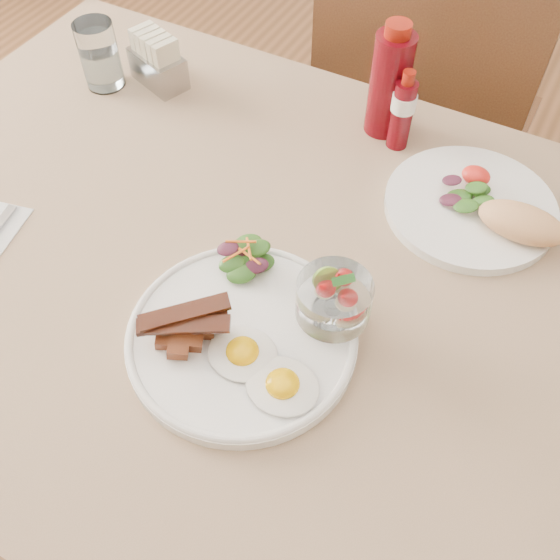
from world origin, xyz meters
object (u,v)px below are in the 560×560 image
(chair_far, at_px, (420,126))
(water_glass, at_px, (100,59))
(hot_sauce_bottle, at_px, (402,111))
(sugar_caddy, at_px, (157,62))
(fruit_cup, at_px, (334,299))
(second_plate, at_px, (483,209))
(ketchup_bottle, at_px, (390,83))
(main_plate, at_px, (242,338))
(table, at_px, (274,309))

(chair_far, height_order, water_glass, chair_far)
(hot_sauce_bottle, bearing_deg, sugar_caddy, -174.27)
(fruit_cup, relative_size, hot_sauce_bottle, 0.68)
(second_plate, xyz_separation_m, water_glass, (-0.66, 0.00, 0.03))
(ketchup_bottle, distance_m, hot_sauce_bottle, 0.05)
(main_plate, height_order, water_glass, water_glass)
(fruit_cup, relative_size, second_plate, 0.35)
(table, relative_size, ketchup_bottle, 7.34)
(water_glass, bearing_deg, chair_far, 44.02)
(table, height_order, water_glass, water_glass)
(water_glass, bearing_deg, sugar_caddy, 30.50)
(ketchup_bottle, bearing_deg, main_plate, -89.32)
(chair_far, height_order, main_plate, chair_far)
(main_plate, bearing_deg, fruit_cup, 36.48)
(chair_far, distance_m, second_plate, 0.54)
(table, height_order, fruit_cup, fruit_cup)
(hot_sauce_bottle, bearing_deg, main_plate, -93.89)
(hot_sauce_bottle, bearing_deg, chair_far, 97.79)
(second_plate, relative_size, ketchup_bottle, 1.41)
(table, height_order, second_plate, second_plate)
(fruit_cup, xyz_separation_m, sugar_caddy, (-0.48, 0.32, -0.03))
(ketchup_bottle, distance_m, sugar_caddy, 0.39)
(chair_far, bearing_deg, fruit_cup, -81.52)
(table, distance_m, hot_sauce_bottle, 0.35)
(hot_sauce_bottle, xyz_separation_m, water_glass, (-0.50, -0.09, -0.01))
(chair_far, height_order, ketchup_bottle, ketchup_bottle)
(chair_far, xyz_separation_m, main_plate, (0.02, -0.78, 0.24))
(ketchup_bottle, bearing_deg, fruit_cup, -76.59)
(water_glass, bearing_deg, hot_sauce_bottle, 10.14)
(fruit_cup, relative_size, water_glass, 0.81)
(fruit_cup, xyz_separation_m, second_plate, (0.10, 0.27, -0.05))
(second_plate, height_order, sugar_caddy, sugar_caddy)
(water_glass, bearing_deg, ketchup_bottle, 13.96)
(second_plate, height_order, water_glass, water_glass)
(chair_far, bearing_deg, table, -90.00)
(table, bearing_deg, water_glass, 153.54)
(fruit_cup, bearing_deg, hot_sauce_bottle, 99.14)
(fruit_cup, bearing_deg, second_plate, 69.13)
(sugar_caddy, bearing_deg, hot_sauce_bottle, 25.24)
(chair_far, height_order, fruit_cup, chair_far)
(chair_far, height_order, sugar_caddy, chair_far)
(fruit_cup, bearing_deg, water_glass, 153.82)
(ketchup_bottle, bearing_deg, sugar_caddy, -169.93)
(main_plate, bearing_deg, water_glass, 144.22)
(main_plate, distance_m, second_plate, 0.39)
(main_plate, xyz_separation_m, hot_sauce_bottle, (0.03, 0.43, 0.06))
(main_plate, height_order, hot_sauce_bottle, hot_sauce_bottle)
(table, distance_m, chair_far, 0.68)
(main_plate, bearing_deg, table, 99.16)
(hot_sauce_bottle, bearing_deg, fruit_cup, -80.86)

